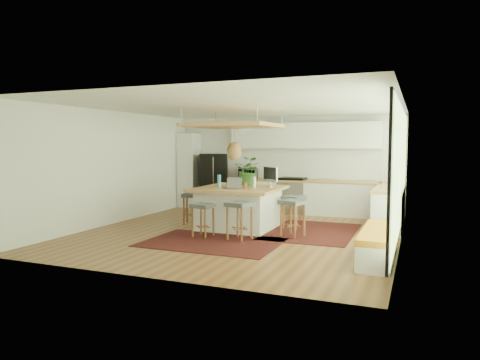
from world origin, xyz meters
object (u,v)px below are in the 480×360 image
at_px(monitor, 270,175).
at_px(microwave, 248,172).
at_px(fridge, 214,177).
at_px(stool_left_side, 192,209).
at_px(stool_right_back, 294,213).
at_px(laptop, 232,184).
at_px(stool_right_front, 293,220).
at_px(stool_near_left, 203,220).
at_px(stool_near_right, 240,222).
at_px(island, 239,208).
at_px(island_plant, 248,174).

distance_m(monitor, microwave, 2.62).
height_order(fridge, stool_left_side, fridge).
bearing_deg(stool_right_back, monitor, -176.31).
bearing_deg(laptop, monitor, 57.59).
distance_m(fridge, stool_left_side, 2.73).
xyz_separation_m(fridge, stool_right_back, (3.05, -2.22, -0.57)).
bearing_deg(stool_right_front, stool_near_left, -158.01).
xyz_separation_m(fridge, stool_near_right, (2.38, -3.85, -0.57)).
height_order(stool_near_right, stool_right_back, stool_near_right).
height_order(stool_near_left, microwave, microwave).
height_order(island, stool_near_right, island).
distance_m(stool_right_front, stool_right_back, 0.96).
distance_m(stool_right_front, laptop, 1.56).
height_order(fridge, island, fridge).
bearing_deg(stool_right_front, stool_right_back, 103.81).
height_order(island, stool_near_left, island).
bearing_deg(microwave, fridge, 165.14).
height_order(stool_near_left, stool_right_back, stool_right_back).
bearing_deg(stool_near_right, stool_left_side, 144.12).
height_order(stool_near_right, stool_right_front, same).
distance_m(stool_near_right, monitor, 1.80).
relative_size(stool_near_left, stool_near_right, 0.90).
relative_size(island, stool_near_left, 2.70).
bearing_deg(stool_right_back, stool_left_side, -171.10).
bearing_deg(stool_right_front, island_plant, 141.25).
distance_m(laptop, microwave, 3.12).
xyz_separation_m(island, monitor, (0.60, 0.40, 0.72)).
bearing_deg(island, stool_near_left, -105.32).
bearing_deg(stool_left_side, island, -2.95).
relative_size(stool_near_left, stool_left_side, 0.93).
relative_size(fridge, stool_near_right, 2.14).
bearing_deg(stool_right_back, laptop, -144.18).
relative_size(stool_right_back, island_plant, 1.09).
bearing_deg(monitor, stool_left_side, -134.89).
height_order(laptop, microwave, microwave).
height_order(stool_near_left, monitor, monitor).
bearing_deg(stool_near_right, monitor, 85.89).
bearing_deg(island_plant, stool_near_right, -74.32).
distance_m(stool_left_side, island_plant, 1.59).
bearing_deg(stool_right_back, fridge, 143.95).
relative_size(stool_right_back, monitor, 1.45).
xyz_separation_m(island, stool_near_left, (-0.32, -1.18, -0.11)).
height_order(stool_right_front, monitor, monitor).
relative_size(stool_near_left, laptop, 1.81).
bearing_deg(island, stool_right_front, -19.52).
xyz_separation_m(stool_near_right, laptop, (-0.50, 0.79, 0.70)).
xyz_separation_m(island, stool_right_back, (1.16, 0.44, -0.11)).
bearing_deg(stool_near_left, microwave, 96.92).
bearing_deg(fridge, microwave, -22.99).
xyz_separation_m(fridge, island, (1.89, -2.66, -0.46)).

